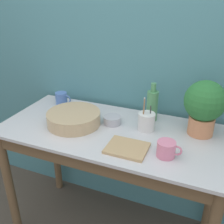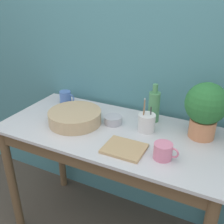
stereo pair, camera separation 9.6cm
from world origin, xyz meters
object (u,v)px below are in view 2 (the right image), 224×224
bowl_wash_large (75,117)px  tray_board (124,149)px  bottle_tall (154,106)px  bowl_small_steel (113,120)px  mug_blue (66,98)px  potted_plant (206,108)px  utensil_cup (147,122)px  mug_pink (163,151)px

bowl_wash_large → tray_board: size_ratio=1.55×
bottle_tall → bowl_small_steel: 0.28m
mug_blue → bowl_small_steel: 0.47m
potted_plant → bowl_wash_large: bearing=-166.4°
utensil_cup → tray_board: utensil_cup is taller
potted_plant → tray_board: potted_plant is taller
bowl_small_steel → bottle_tall: bearing=35.0°
bottle_tall → mug_pink: (0.18, -0.38, -0.06)m
bottle_tall → bowl_wash_large: bearing=-150.3°
bottle_tall → mug_blue: bottle_tall is taller
potted_plant → utensil_cup: potted_plant is taller
bowl_small_steel → tray_board: (0.19, -0.24, -0.02)m
bowl_wash_large → mug_blue: (-0.23, 0.23, 0.01)m
potted_plant → bottle_tall: size_ratio=1.31×
bowl_wash_large → mug_blue: mug_blue is taller
utensil_cup → tray_board: (-0.03, -0.25, -0.05)m
tray_board → bowl_small_steel: bearing=127.5°
bowl_small_steel → utensil_cup: 0.22m
mug_pink → utensil_cup: (-0.17, 0.23, 0.01)m
potted_plant → mug_blue: (-0.99, 0.04, -0.14)m
utensil_cup → tray_board: size_ratio=0.95×
mug_blue → bottle_tall: bearing=2.2°
mug_blue → utensil_cup: (0.68, -0.12, 0.01)m
potted_plant → mug_blue: 1.00m
bowl_small_steel → utensil_cup: size_ratio=0.54×
utensil_cup → bowl_small_steel: bearing=-177.5°
utensil_cup → bottle_tall: bearing=91.4°
bowl_wash_large → bottle_tall: (0.44, 0.25, 0.06)m
mug_pink → bottle_tall: bearing=115.2°
bowl_wash_large → bowl_small_steel: (0.22, 0.10, -0.02)m
mug_blue → tray_board: bearing=-29.9°
utensil_cup → potted_plant: bearing=13.4°
mug_pink → utensil_cup: 0.29m
mug_blue → bowl_small_steel: size_ratio=1.08×
bowl_wash_large → bottle_tall: bearing=29.7°
bottle_tall → tray_board: size_ratio=1.16×
bowl_wash_large → potted_plant: bearing=13.6°
mug_blue → utensil_cup: utensil_cup is taller
bowl_small_steel → utensil_cup: utensil_cup is taller
mug_blue → bowl_wash_large: bearing=-44.3°
mug_pink → bowl_small_steel: size_ratio=1.16×
bowl_wash_large → mug_pink: bearing=-11.4°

